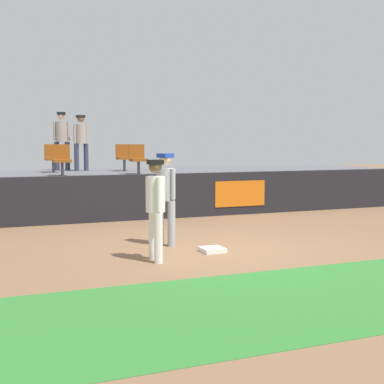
# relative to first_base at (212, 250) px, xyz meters

# --- Properties ---
(ground_plane) EXTENTS (60.00, 60.00, 0.00)m
(ground_plane) POSITION_rel_first_base_xyz_m (0.22, 0.17, -0.04)
(ground_plane) COLOR brown
(grass_foreground_strip) EXTENTS (18.00, 2.80, 0.01)m
(grass_foreground_strip) POSITION_rel_first_base_xyz_m (0.22, -3.00, -0.04)
(grass_foreground_strip) COLOR #2D722D
(grass_foreground_strip) RESTS_ON ground_plane
(first_base) EXTENTS (0.40, 0.40, 0.08)m
(first_base) POSITION_rel_first_base_xyz_m (0.00, 0.00, 0.00)
(first_base) COLOR white
(first_base) RESTS_ON ground_plane
(player_fielder_home) EXTENTS (0.32, 0.53, 1.69)m
(player_fielder_home) POSITION_rel_first_base_xyz_m (-1.17, -0.32, 0.93)
(player_fielder_home) COLOR white
(player_fielder_home) RESTS_ON ground_plane
(player_runner_visitor) EXTENTS (0.45, 0.45, 1.76)m
(player_runner_visitor) POSITION_rel_first_base_xyz_m (-0.58, 0.92, 0.98)
(player_runner_visitor) COLOR #9EA3AD
(player_runner_visitor) RESTS_ON ground_plane
(field_wall) EXTENTS (18.00, 0.26, 1.16)m
(field_wall) POSITION_rel_first_base_xyz_m (0.23, 4.37, 0.54)
(field_wall) COLOR black
(field_wall) RESTS_ON ground_plane
(bleacher_platform) EXTENTS (18.00, 4.80, 1.08)m
(bleacher_platform) POSITION_rel_first_base_xyz_m (0.22, 6.94, 0.50)
(bleacher_platform) COLOR #59595E
(bleacher_platform) RESTS_ON ground_plane
(seat_back_left) EXTENTS (0.46, 0.44, 0.84)m
(seat_back_left) POSITION_rel_first_base_xyz_m (-1.86, 7.61, 1.52)
(seat_back_left) COLOR #4C4C51
(seat_back_left) RESTS_ON bleacher_platform
(seat_front_center) EXTENTS (0.44, 0.44, 0.84)m
(seat_front_center) POSITION_rel_first_base_xyz_m (0.26, 5.81, 1.51)
(seat_front_center) COLOR #4C4C51
(seat_front_center) RESTS_ON bleacher_platform
(seat_back_center) EXTENTS (0.45, 0.44, 0.84)m
(seat_back_center) POSITION_rel_first_base_xyz_m (0.31, 7.61, 1.51)
(seat_back_center) COLOR #4C4C51
(seat_back_center) RESTS_ON bleacher_platform
(seat_front_left) EXTENTS (0.46, 0.44, 0.84)m
(seat_front_left) POSITION_rel_first_base_xyz_m (-1.84, 5.81, 1.52)
(seat_front_left) COLOR #4C4C51
(seat_front_left) RESTS_ON bleacher_platform
(spectator_hooded) EXTENTS (0.51, 0.43, 1.86)m
(spectator_hooded) POSITION_rel_first_base_xyz_m (-1.44, 8.71, 2.12)
(spectator_hooded) COLOR #33384C
(spectator_hooded) RESTS_ON bleacher_platform
(spectator_capped) EXTENTS (0.48, 0.38, 1.75)m
(spectator_capped) POSITION_rel_first_base_xyz_m (-0.91, 8.21, 2.06)
(spectator_capped) COLOR #33384C
(spectator_capped) RESTS_ON bleacher_platform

